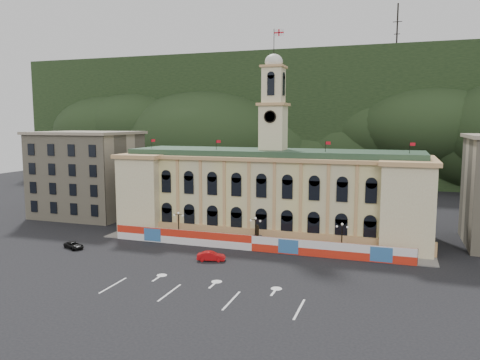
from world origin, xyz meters
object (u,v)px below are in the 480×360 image
(statue, at_px, (257,239))
(black_suv, at_px, (74,245))
(lamp_center, at_px, (255,229))
(red_sedan, at_px, (211,256))

(statue, bearing_deg, black_suv, -158.59)
(statue, height_order, lamp_center, lamp_center)
(red_sedan, xyz_separation_m, black_suv, (-23.97, -0.86, -0.14))
(statue, relative_size, red_sedan, 0.84)
(statue, relative_size, black_suv, 0.85)
(lamp_center, bearing_deg, statue, 90.00)
(statue, height_order, black_suv, statue)
(statue, distance_m, red_sedan, 11.00)
(red_sedan, height_order, black_suv, red_sedan)
(statue, xyz_separation_m, lamp_center, (0.00, -1.00, 1.89))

